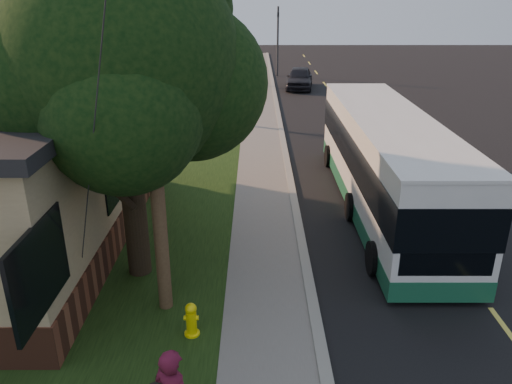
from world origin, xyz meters
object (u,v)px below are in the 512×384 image
Objects in this scene: distant_car at (300,78)px; bare_tree_far at (233,57)px; utility_pole at (150,104)px; dumpster at (36,160)px; bare_tree_near at (214,83)px; leafy_tree at (123,64)px; traffic_signal at (278,37)px; transit_bus at (386,160)px; fire_hydrant at (191,319)px.

bare_tree_far is at bearing 167.96° from distant_car.
utility_pole is at bearing -90.60° from bare_tree_far.
dumpster is 22.15m from distant_car.
bare_tree_near is 1.07× the size of bare_tree_far.
dumpster is (-6.19, 8.30, -3.88)m from utility_pole.
leafy_tree is at bearing -96.12° from distant_car.
bare_tree_near is 16.52m from traffic_signal.
leafy_tree is at bearing -51.28° from dumpster.
traffic_signal is (4.00, 16.00, 1.01)m from bare_tree_near.
leafy_tree is 26.72m from distant_car.
bare_tree_far is 0.35× the size of transit_bus.
bare_tree_far is 0.73× the size of traffic_signal.
transit_bus reaches higher than dumpster.
transit_bus is 2.53× the size of distant_car.
bare_tree_near reaches higher than distant_car.
utility_pole is 1.16× the size of leafy_tree.
fire_hydrant is at bearing -87.14° from bare_tree_near.
utility_pole is 2.11× the size of bare_tree_near.
transit_bus is 6.80× the size of dumpster.
dumpster is (-12.35, 2.66, -0.89)m from transit_bus.
dumpster is (-6.50, -20.70, -1.25)m from bare_tree_far.
leafy_tree reaches higher than bare_tree_far.
traffic_signal is (3.81, 33.01, -1.47)m from utility_pole.
leafy_tree is 1.94× the size of bare_tree_far.
bare_tree_near is at bearing 90.66° from utility_pole.
leafy_tree is 1.42× the size of traffic_signal.
distant_car is (4.89, -1.71, -1.24)m from bare_tree_far.
bare_tree_far is 5.33m from distant_car.
utility_pole reaches higher than bare_tree_far.
transit_bus is (2.35, -27.36, -1.52)m from traffic_signal.
dumpster is at bearing 128.72° from leafy_tree.
bare_tree_far is at bearing 89.40° from utility_pole.
distant_car is at bearing 76.70° from leafy_tree.
bare_tree_near is 12.01m from bare_tree_far.
distant_car is at bearing 80.98° from fire_hydrant.
leafy_tree is (-0.87, 1.66, 0.54)m from utility_pole.
transit_bus is (6.15, 5.65, -2.99)m from utility_pole.
bare_tree_near reaches higher than dumpster.
fire_hydrant is 18.10m from bare_tree_near.
transit_bus is at bearing -12.15° from dumpster.
utility_pole reaches higher than leafy_tree.
dumpster reaches higher than fire_hydrant.
leafy_tree reaches higher than distant_car.
leafy_tree is 9.60m from dumpster.
traffic_signal is at bearing 110.90° from distant_car.
bare_tree_near reaches higher than transit_bus.
fire_hydrant is 5.65m from leafy_tree.
utility_pole is 8.87m from transit_bus.
bare_tree_near is at bearing -110.47° from distant_car.
dumpster is at bearing 167.85° from transit_bus.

